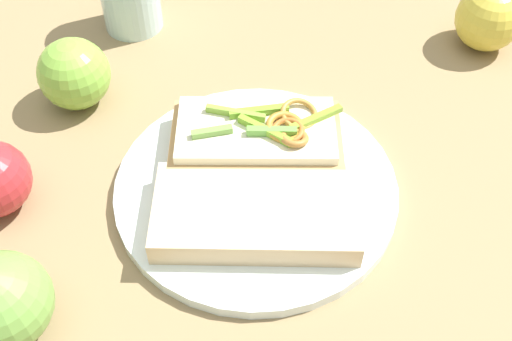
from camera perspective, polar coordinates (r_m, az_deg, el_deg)
ground_plane at (r=0.60m, az=0.00°, el=-1.98°), size 2.00×2.00×0.00m
plate at (r=0.60m, az=0.00°, el=-1.62°), size 0.26×0.26×0.01m
sandwich at (r=0.61m, az=0.18°, el=2.86°), size 0.18×0.15×0.05m
bread_slice_side at (r=0.56m, az=-0.02°, el=-3.76°), size 0.20×0.15×0.02m
apple_0 at (r=0.78m, az=19.79°, el=12.50°), size 0.09×0.09×0.07m
apple_1 at (r=0.53m, az=-21.48°, el=-10.70°), size 0.11×0.11×0.08m
apple_2 at (r=0.69m, az=-15.71°, el=8.19°), size 0.08×0.08×0.07m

